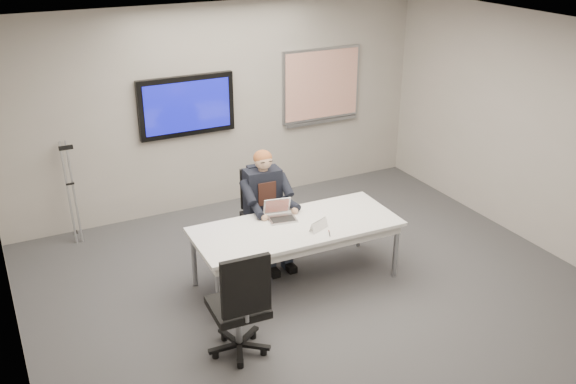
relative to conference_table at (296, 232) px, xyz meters
name	(u,v)px	position (x,y,z in m)	size (l,w,h in m)	color
floor	(329,305)	(0.09, -0.61, -0.62)	(6.00, 6.00, 0.02)	#373739
ceiling	(338,40)	(0.09, -0.61, 2.18)	(6.00, 6.00, 0.02)	white
wall_back	(221,107)	(0.09, 2.39, 0.78)	(6.00, 0.02, 2.80)	#9E988F
wall_left	(4,252)	(-2.91, -0.61, 0.78)	(0.02, 6.00, 2.80)	#9E988F
wall_right	(554,139)	(3.09, -0.61, 0.78)	(0.02, 6.00, 2.80)	#9E988F
conference_table	(296,232)	(0.00, 0.00, 0.00)	(2.29, 1.00, 0.70)	silver
tv_display	(187,106)	(-0.41, 2.34, 0.88)	(1.30, 0.09, 0.80)	black
whiteboard	(321,86)	(1.64, 2.36, 0.91)	(1.25, 0.08, 1.10)	#92959A
office_chair_far	(261,227)	(-0.06, 0.80, -0.30)	(0.58, 0.58, 1.04)	black
office_chair_near	(240,323)	(-1.07, -0.94, -0.27)	(0.57, 0.57, 1.14)	black
seated_person	(269,219)	(-0.07, 0.55, -0.08)	(0.43, 0.73, 1.35)	#212937
crutch	(71,190)	(-2.03, 2.18, 0.05)	(0.18, 0.35, 1.33)	#ABAEB3
laptop	(280,214)	(-0.08, 0.24, 0.13)	(0.34, 0.34, 0.22)	#AFAFB2
name_tent	(319,225)	(0.17, -0.19, 0.13)	(0.26, 0.07, 0.10)	white
pen	(329,233)	(0.22, -0.34, 0.09)	(0.01, 0.01, 0.13)	black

